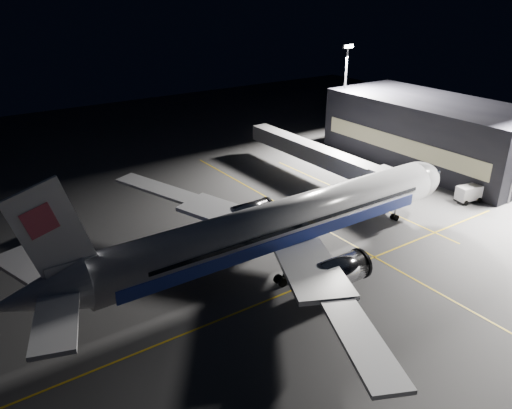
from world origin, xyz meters
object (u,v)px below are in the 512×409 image
object	(u,v)px
floodlight_mast_north	(345,87)
service_truck	(471,193)
airliner	(277,225)
safety_cone_b	(277,219)
jet_bridge	(322,156)
baggage_tug	(240,212)
safety_cone_c	(204,250)
safety_cone_a	(197,226)

from	to	relation	value
floodlight_mast_north	service_truck	bearing A→B (deg)	-97.07
airliner	safety_cone_b	xyz separation A→B (m)	(7.08, 9.22, -4.82)
jet_bridge	baggage_tug	xyz separation A→B (m)	(-19.55, -4.33, -3.83)
airliner	safety_cone_b	size ratio (longest dim) A/B	89.83
baggage_tug	safety_cone_c	xyz separation A→B (m)	(-9.55, -6.30, -0.45)
safety_cone_a	safety_cone_b	xyz separation A→B (m)	(10.60, -4.78, 0.05)
jet_bridge	baggage_tug	size ratio (longest dim) A/B	13.95
safety_cone_a	safety_cone_c	size ratio (longest dim) A/B	0.96
floodlight_mast_north	safety_cone_b	distance (m)	42.65
jet_bridge	service_truck	world-z (taller)	jet_bridge
safety_cone_c	baggage_tug	bearing A→B (deg)	33.42
safety_cone_a	safety_cone_c	distance (m)	7.03
safety_cone_c	service_truck	bearing A→B (deg)	-12.52
service_truck	baggage_tug	distance (m)	36.90
service_truck	floodlight_mast_north	bearing A→B (deg)	93.12
jet_bridge	service_truck	xyz separation A→B (m)	(13.78, -20.14, -3.17)
airliner	safety_cone_c	bearing A→B (deg)	129.02
jet_bridge	floodlight_mast_north	size ratio (longest dim) A/B	1.66
safety_cone_c	safety_cone_b	bearing A→B (deg)	7.79
floodlight_mast_north	baggage_tug	xyz separation A→B (m)	(-37.55, -18.26, -11.62)
floodlight_mast_north	safety_cone_a	size ratio (longest dim) A/B	35.08
safety_cone_c	safety_cone_a	bearing A→B (deg)	69.14
service_truck	baggage_tug	world-z (taller)	service_truck
safety_cone_c	jet_bridge	bearing A→B (deg)	20.06
baggage_tug	safety_cone_a	world-z (taller)	baggage_tug
baggage_tug	safety_cone_a	distance (m)	7.06
jet_bridge	safety_cone_a	bearing A→B (deg)	-171.33
floodlight_mast_north	service_truck	distance (m)	36.04
safety_cone_b	safety_cone_c	xyz separation A→B (m)	(-13.10, -1.79, -0.03)
jet_bridge	safety_cone_a	xyz separation A→B (m)	(-26.60, -4.06, -4.29)
floodlight_mast_north	safety_cone_c	distance (m)	54.47
floodlight_mast_north	baggage_tug	size ratio (longest dim) A/B	8.39
airliner	baggage_tug	world-z (taller)	airliner
airliner	safety_cone_a	bearing A→B (deg)	104.11
safety_cone_a	safety_cone_b	world-z (taller)	safety_cone_b
service_truck	safety_cone_a	world-z (taller)	service_truck
jet_bridge	safety_cone_a	size ratio (longest dim) A/B	58.29
service_truck	safety_cone_c	world-z (taller)	service_truck
baggage_tug	safety_cone_a	bearing A→B (deg)	-174.32
safety_cone_a	safety_cone_c	world-z (taller)	safety_cone_c
baggage_tug	safety_cone_c	world-z (taller)	baggage_tug
service_truck	airliner	bearing A→B (deg)	-173.05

